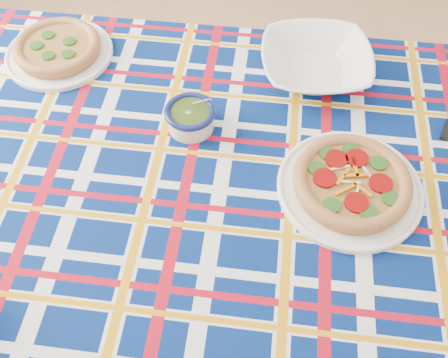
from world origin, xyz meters
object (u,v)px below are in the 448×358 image
(dining_table, at_px, (255,195))
(serving_bowl, at_px, (316,63))
(main_focaccia_plate, at_px, (352,182))
(pesto_bowl, at_px, (190,116))

(dining_table, bearing_deg, serving_bowl, 71.15)
(dining_table, height_order, serving_bowl, serving_bowl)
(main_focaccia_plate, height_order, pesto_bowl, pesto_bowl)
(pesto_bowl, distance_m, serving_bowl, 0.37)
(main_focaccia_plate, xyz_separation_m, serving_bowl, (-0.15, 0.35, 0.00))
(serving_bowl, bearing_deg, main_focaccia_plate, -66.62)
(main_focaccia_plate, distance_m, pesto_bowl, 0.41)
(main_focaccia_plate, height_order, serving_bowl, serving_bowl)
(main_focaccia_plate, distance_m, serving_bowl, 0.38)
(pesto_bowl, bearing_deg, dining_table, -26.57)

